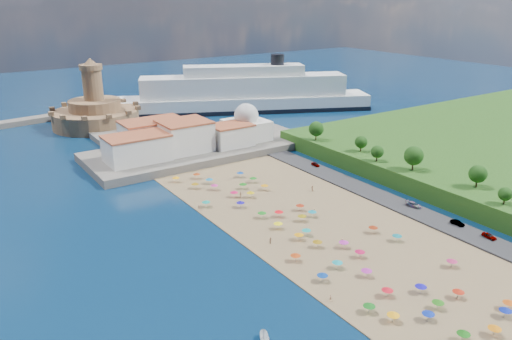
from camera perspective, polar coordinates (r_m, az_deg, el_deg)
ground at (r=138.10m, az=4.42°, el=-6.32°), size 700.00×700.00×0.00m
terrace at (r=200.14m, az=-6.24°, el=2.37°), size 90.00×36.00×3.00m
jetty at (r=223.26m, az=-15.48°, el=3.50°), size 18.00×70.00×2.40m
waterfront_buildings at (r=193.52m, az=-9.81°, el=3.57°), size 57.00×29.00×11.00m
domed_building at (r=206.08m, az=-1.11°, el=5.15°), size 16.00×16.00×15.00m
fortress at (r=249.87m, az=-17.86°, el=6.23°), size 40.00×40.00×32.40m
cruise_ship at (r=271.12m, az=-1.37°, el=8.60°), size 132.64×75.99×29.87m
beach_parasols at (r=128.68m, az=7.13°, el=-7.39°), size 33.13×114.28×2.20m
beachgoers at (r=136.59m, az=3.84°, el=-6.08°), size 38.65×76.88×1.89m
parked_cars at (r=154.74m, az=17.38°, el=-3.72°), size 2.66×72.50×1.40m
hillside_trees at (r=166.14m, az=18.41°, el=0.98°), size 12.31×110.36×8.00m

